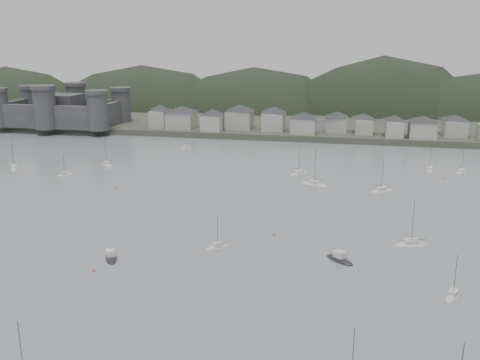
# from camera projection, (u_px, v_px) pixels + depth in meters

# --- Properties ---
(ground) EXTENTS (900.00, 900.00, 0.00)m
(ground) POSITION_uv_depth(u_px,v_px,m) (151.00, 323.00, 91.14)
(ground) COLOR slate
(ground) RESTS_ON ground
(far_shore_land) EXTENTS (900.00, 250.00, 3.00)m
(far_shore_land) POSITION_uv_depth(u_px,v_px,m) (305.00, 107.00, 369.45)
(far_shore_land) COLOR #383D2D
(far_shore_land) RESTS_ON ground
(forested_ridge) EXTENTS (851.55, 103.94, 102.57)m
(forested_ridge) POSITION_uv_depth(u_px,v_px,m) (308.00, 131.00, 347.62)
(forested_ridge) COLOR black
(forested_ridge) RESTS_ON ground
(castle) EXTENTS (66.00, 43.00, 20.00)m
(castle) POSITION_uv_depth(u_px,v_px,m) (62.00, 109.00, 282.10)
(castle) COLOR #373739
(castle) RESTS_ON far_shore_land
(waterfront_town) EXTENTS (451.48, 28.46, 12.92)m
(waterfront_town) POSITION_uv_depth(u_px,v_px,m) (390.00, 123.00, 252.00)
(waterfront_town) COLOR gray
(waterfront_town) RESTS_ON far_shore_land
(moored_fleet) EXTENTS (257.58, 173.64, 13.42)m
(moored_fleet) POSITION_uv_depth(u_px,v_px,m) (210.00, 211.00, 149.67)
(moored_fleet) COLOR beige
(moored_fleet) RESTS_ON ground
(motor_launch_near) EXTENTS (7.38, 6.96, 3.79)m
(motor_launch_near) POSITION_uv_depth(u_px,v_px,m) (340.00, 259.00, 116.82)
(motor_launch_near) COLOR black
(motor_launch_near) RESTS_ON ground
(motor_launch_far) EXTENTS (5.39, 7.19, 3.65)m
(motor_launch_far) POSITION_uv_depth(u_px,v_px,m) (111.00, 258.00, 117.81)
(motor_launch_far) COLOR black
(motor_launch_far) RESTS_ON ground
(mooring_buoys) EXTENTS (182.08, 131.40, 0.70)m
(mooring_buoys) POSITION_uv_depth(u_px,v_px,m) (226.00, 224.00, 139.80)
(mooring_buoys) COLOR #B45D3C
(mooring_buoys) RESTS_ON ground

